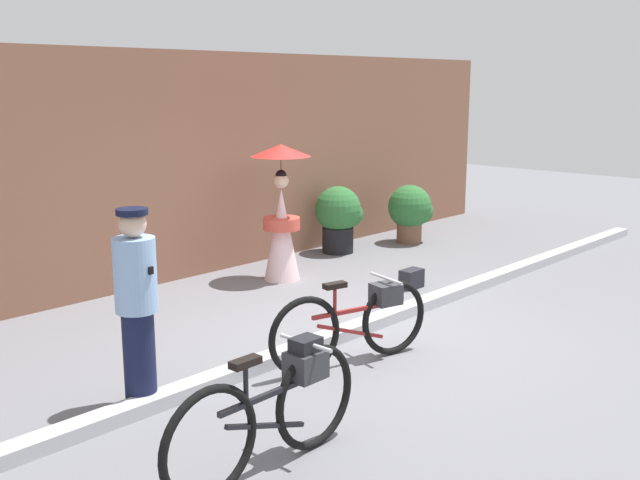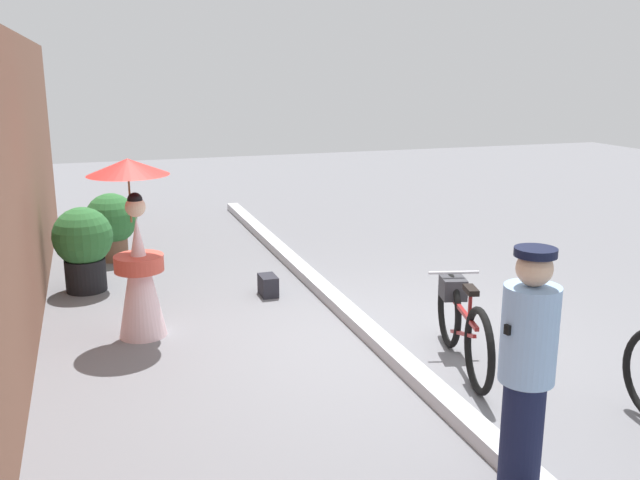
{
  "view_description": "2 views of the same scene",
  "coord_description": "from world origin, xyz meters",
  "px_view_note": "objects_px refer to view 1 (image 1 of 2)",
  "views": [
    {
      "loc": [
        -5.87,
        -4.85,
        2.61
      ],
      "look_at": [
        -0.06,
        0.57,
        0.92
      ],
      "focal_mm": 41.98,
      "sensor_mm": 36.0,
      "label": 1
    },
    {
      "loc": [
        -5.96,
        2.57,
        2.66
      ],
      "look_at": [
        0.17,
        0.51,
        1.04
      ],
      "focal_mm": 38.92,
      "sensor_mm": 36.0,
      "label": 2
    }
  ],
  "objects_px": {
    "potted_plant_by_door": "(339,215)",
    "backpack_on_pavement": "(412,278)",
    "person_with_parasol": "(281,213)",
    "bicycle_far_side": "(273,407)",
    "person_officer": "(137,303)",
    "bicycle_near_officer": "(356,321)",
    "potted_plant_small": "(411,210)"
  },
  "relations": [
    {
      "from": "person_with_parasol",
      "to": "potted_plant_small",
      "type": "height_order",
      "value": "person_with_parasol"
    },
    {
      "from": "bicycle_near_officer",
      "to": "potted_plant_small",
      "type": "bearing_deg",
      "value": 30.95
    },
    {
      "from": "bicycle_near_officer",
      "to": "person_officer",
      "type": "xyz_separation_m",
      "value": [
        -1.92,
        0.68,
        0.46
      ]
    },
    {
      "from": "person_officer",
      "to": "potted_plant_small",
      "type": "height_order",
      "value": "person_officer"
    },
    {
      "from": "person_officer",
      "to": "potted_plant_by_door",
      "type": "distance_m",
      "value": 5.91
    },
    {
      "from": "person_with_parasol",
      "to": "bicycle_far_side",
      "type": "bearing_deg",
      "value": -134.73
    },
    {
      "from": "person_with_parasol",
      "to": "backpack_on_pavement",
      "type": "relative_size",
      "value": 5.81
    },
    {
      "from": "bicycle_near_officer",
      "to": "potted_plant_small",
      "type": "height_order",
      "value": "potted_plant_small"
    },
    {
      "from": "backpack_on_pavement",
      "to": "potted_plant_by_door",
      "type": "bearing_deg",
      "value": 66.17
    },
    {
      "from": "bicycle_far_side",
      "to": "potted_plant_by_door",
      "type": "height_order",
      "value": "potted_plant_by_door"
    },
    {
      "from": "person_officer",
      "to": "bicycle_far_side",
      "type": "bearing_deg",
      "value": -88.76
    },
    {
      "from": "bicycle_far_side",
      "to": "person_officer",
      "type": "bearing_deg",
      "value": 91.24
    },
    {
      "from": "person_with_parasol",
      "to": "backpack_on_pavement",
      "type": "xyz_separation_m",
      "value": [
        0.83,
        -1.54,
        -0.78
      ]
    },
    {
      "from": "person_officer",
      "to": "person_with_parasol",
      "type": "height_order",
      "value": "person_with_parasol"
    },
    {
      "from": "bicycle_near_officer",
      "to": "person_officer",
      "type": "relative_size",
      "value": 1.04
    },
    {
      "from": "person_officer",
      "to": "person_with_parasol",
      "type": "distance_m",
      "value": 4.12
    },
    {
      "from": "bicycle_far_side",
      "to": "person_with_parasol",
      "type": "height_order",
      "value": "person_with_parasol"
    },
    {
      "from": "bicycle_near_officer",
      "to": "potted_plant_by_door",
      "type": "distance_m",
      "value": 4.69
    },
    {
      "from": "person_with_parasol",
      "to": "person_officer",
      "type": "bearing_deg",
      "value": -150.36
    },
    {
      "from": "backpack_on_pavement",
      "to": "person_officer",
      "type": "bearing_deg",
      "value": -173.59
    },
    {
      "from": "person_with_parasol",
      "to": "backpack_on_pavement",
      "type": "height_order",
      "value": "person_with_parasol"
    },
    {
      "from": "potted_plant_by_door",
      "to": "person_officer",
      "type": "bearing_deg",
      "value": -154.37
    },
    {
      "from": "bicycle_far_side",
      "to": "potted_plant_small",
      "type": "height_order",
      "value": "potted_plant_small"
    },
    {
      "from": "potted_plant_by_door",
      "to": "backpack_on_pavement",
      "type": "relative_size",
      "value": 3.33
    },
    {
      "from": "potted_plant_small",
      "to": "potted_plant_by_door",
      "type": "bearing_deg",
      "value": 164.39
    },
    {
      "from": "person_officer",
      "to": "person_with_parasol",
      "type": "bearing_deg",
      "value": 29.64
    },
    {
      "from": "person_officer",
      "to": "backpack_on_pavement",
      "type": "height_order",
      "value": "person_officer"
    },
    {
      "from": "person_officer",
      "to": "potted_plant_small",
      "type": "relative_size",
      "value": 1.71
    },
    {
      "from": "potted_plant_by_door",
      "to": "person_with_parasol",
      "type": "bearing_deg",
      "value": -163.53
    },
    {
      "from": "potted_plant_small",
      "to": "backpack_on_pavement",
      "type": "relative_size",
      "value": 3.07
    },
    {
      "from": "potted_plant_small",
      "to": "bicycle_near_officer",
      "type": "bearing_deg",
      "value": -149.05
    },
    {
      "from": "bicycle_near_officer",
      "to": "backpack_on_pavement",
      "type": "bearing_deg",
      "value": 25.13
    }
  ]
}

